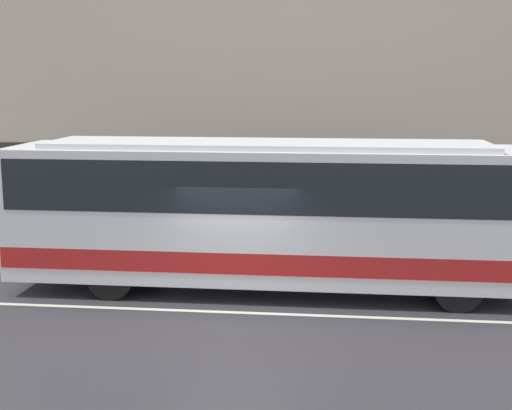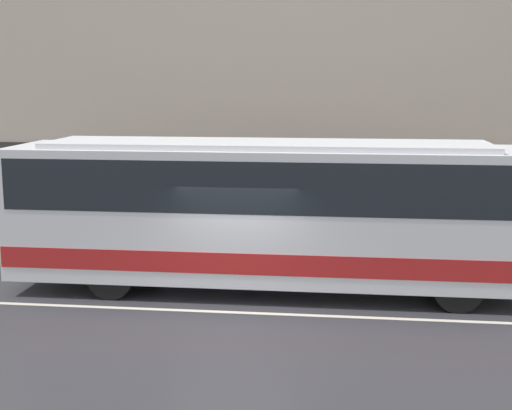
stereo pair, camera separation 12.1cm
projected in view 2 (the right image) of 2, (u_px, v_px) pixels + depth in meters
ground_plane at (234, 312)px, 14.45m from camera, size 60.00×60.00×0.00m
sidewalk at (264, 246)px, 19.84m from camera, size 60.00×3.05×0.16m
building_facade at (270, 55)px, 20.56m from camera, size 60.00×0.35×11.10m
lane_stripe at (234, 312)px, 14.45m from camera, size 54.00×0.14×0.01m
transit_bus at (266, 207)px, 15.75m from camera, size 11.29×2.57×3.33m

